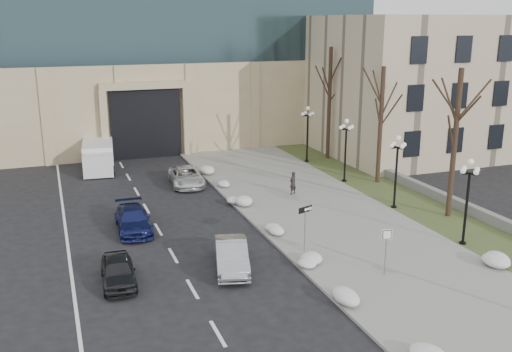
# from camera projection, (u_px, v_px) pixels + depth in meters

# --- Properties ---
(ground) EXTENTS (160.00, 160.00, 0.00)m
(ground) POSITION_uv_depth(u_px,v_px,m) (392.00, 329.00, 22.22)
(ground) COLOR black
(ground) RESTS_ON ground
(sidewalk) EXTENTS (9.00, 40.00, 0.12)m
(sidewalk) POSITION_uv_depth(u_px,v_px,m) (315.00, 209.00, 36.04)
(sidewalk) COLOR gray
(sidewalk) RESTS_ON ground
(curb) EXTENTS (0.30, 40.00, 0.14)m
(curb) POSITION_uv_depth(u_px,v_px,m) (248.00, 217.00, 34.54)
(curb) COLOR gray
(curb) RESTS_ON ground
(grass_strip) EXTENTS (4.00, 40.00, 0.10)m
(grass_strip) POSITION_uv_depth(u_px,v_px,m) (403.00, 199.00, 38.21)
(grass_strip) COLOR #3B4A25
(grass_strip) RESTS_ON ground
(stone_wall) EXTENTS (0.50, 30.00, 0.70)m
(stone_wall) POSITION_uv_depth(u_px,v_px,m) (411.00, 184.00, 40.61)
(stone_wall) COLOR slate
(stone_wall) RESTS_ON ground
(classical_building) EXTENTS (22.00, 18.12, 12.00)m
(classical_building) POSITION_uv_depth(u_px,v_px,m) (430.00, 82.00, 53.29)
(classical_building) COLOR tan
(classical_building) RESTS_ON ground
(car_a) EXTENTS (1.68, 3.77, 1.26)m
(car_a) POSITION_uv_depth(u_px,v_px,m) (118.00, 271.00, 25.84)
(car_a) COLOR black
(car_a) RESTS_ON ground
(car_b) EXTENTS (2.50, 4.53, 1.41)m
(car_b) POSITION_uv_depth(u_px,v_px,m) (232.00, 256.00, 27.33)
(car_b) COLOR #94969B
(car_b) RESTS_ON ground
(car_c) EXTENTS (1.99, 4.59, 1.31)m
(car_c) POSITION_uv_depth(u_px,v_px,m) (133.00, 220.00, 32.38)
(car_c) COLOR navy
(car_c) RESTS_ON ground
(car_d) EXTENTS (2.53, 4.89, 1.32)m
(car_d) POSITION_uv_depth(u_px,v_px,m) (186.00, 176.00, 41.34)
(car_d) COLOR silver
(car_d) RESTS_ON ground
(car_e) EXTENTS (2.27, 4.11, 1.32)m
(car_e) POSITION_uv_depth(u_px,v_px,m) (97.00, 163.00, 45.06)
(car_e) COLOR #2A2A2E
(car_e) RESTS_ON ground
(pedestrian) EXTENTS (0.68, 0.58, 1.57)m
(pedestrian) POSITION_uv_depth(u_px,v_px,m) (293.00, 183.00, 38.78)
(pedestrian) COLOR black
(pedestrian) RESTS_ON sidewalk
(box_truck) EXTENTS (2.94, 6.85, 2.11)m
(box_truck) POSITION_uv_depth(u_px,v_px,m) (98.00, 156.00, 45.81)
(box_truck) COLOR silver
(box_truck) RESTS_ON ground
(one_way_sign) EXTENTS (0.94, 0.42, 2.53)m
(one_way_sign) POSITION_uv_depth(u_px,v_px,m) (308.00, 214.00, 28.93)
(one_way_sign) COLOR slate
(one_way_sign) RESTS_ON ground
(keep_sign) EXTENTS (0.51, 0.12, 2.37)m
(keep_sign) POSITION_uv_depth(u_px,v_px,m) (386.00, 242.00, 26.23)
(keep_sign) COLOR slate
(keep_sign) RESTS_ON ground
(snow_clump_a) EXTENTS (1.10, 1.60, 0.36)m
(snow_clump_a) POSITION_uv_depth(u_px,v_px,m) (417.00, 352.00, 20.10)
(snow_clump_a) COLOR silver
(snow_clump_a) RESTS_ON sidewalk
(snow_clump_b) EXTENTS (1.10, 1.60, 0.36)m
(snow_clump_b) POSITION_uv_depth(u_px,v_px,m) (349.00, 297.00, 24.09)
(snow_clump_b) COLOR silver
(snow_clump_b) RESTS_ON sidewalk
(snow_clump_c) EXTENTS (1.10, 1.60, 0.36)m
(snow_clump_c) POSITION_uv_depth(u_px,v_px,m) (305.00, 259.00, 27.90)
(snow_clump_c) COLOR silver
(snow_clump_c) RESTS_ON sidewalk
(snow_clump_d) EXTENTS (1.10, 1.60, 0.36)m
(snow_clump_d) POSITION_uv_depth(u_px,v_px,m) (270.00, 230.00, 31.85)
(snow_clump_d) COLOR silver
(snow_clump_d) RESTS_ON sidewalk
(snow_clump_e) EXTENTS (1.10, 1.60, 0.36)m
(snow_clump_e) POSITION_uv_depth(u_px,v_px,m) (238.00, 201.00, 36.79)
(snow_clump_e) COLOR silver
(snow_clump_e) RESTS_ON sidewalk
(snow_clump_f) EXTENTS (1.10, 1.60, 0.36)m
(snow_clump_f) POSITION_uv_depth(u_px,v_px,m) (221.00, 184.00, 40.74)
(snow_clump_f) COLOR silver
(snow_clump_f) RESTS_ON sidewalk
(snow_clump_g) EXTENTS (1.10, 1.60, 0.36)m
(snow_clump_g) POSITION_uv_depth(u_px,v_px,m) (209.00, 170.00, 44.49)
(snow_clump_g) COLOR silver
(snow_clump_g) RESTS_ON sidewalk
(snow_clump_h) EXTENTS (1.10, 1.60, 0.36)m
(snow_clump_h) POSITION_uv_depth(u_px,v_px,m) (501.00, 265.00, 27.27)
(snow_clump_h) COLOR silver
(snow_clump_h) RESTS_ON sidewalk
(lamppost_a) EXTENTS (1.18, 1.18, 4.76)m
(lamppost_a) POSITION_uv_depth(u_px,v_px,m) (468.00, 190.00, 29.61)
(lamppost_a) COLOR black
(lamppost_a) RESTS_ON ground
(lamppost_b) EXTENTS (1.18, 1.18, 4.76)m
(lamppost_b) POSITION_uv_depth(u_px,v_px,m) (397.00, 162.00, 35.49)
(lamppost_b) COLOR black
(lamppost_b) RESTS_ON ground
(lamppost_c) EXTENTS (1.18, 1.18, 4.76)m
(lamppost_c) POSITION_uv_depth(u_px,v_px,m) (346.00, 142.00, 41.37)
(lamppost_c) COLOR black
(lamppost_c) RESTS_ON ground
(lamppost_d) EXTENTS (1.18, 1.18, 4.76)m
(lamppost_d) POSITION_uv_depth(u_px,v_px,m) (308.00, 127.00, 47.25)
(lamppost_d) COLOR black
(lamppost_d) RESTS_ON ground
(tree_near) EXTENTS (3.20, 3.20, 9.00)m
(tree_near) POSITION_uv_depth(u_px,v_px,m) (457.00, 123.00, 33.23)
(tree_near) COLOR black
(tree_near) RESTS_ON ground
(tree_mid) EXTENTS (3.20, 3.20, 8.50)m
(tree_mid) POSITION_uv_depth(u_px,v_px,m) (381.00, 109.00, 40.55)
(tree_mid) COLOR black
(tree_mid) RESTS_ON ground
(tree_far) EXTENTS (3.20, 3.20, 9.50)m
(tree_far) POSITION_uv_depth(u_px,v_px,m) (330.00, 88.00, 47.62)
(tree_far) COLOR black
(tree_far) RESTS_ON ground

